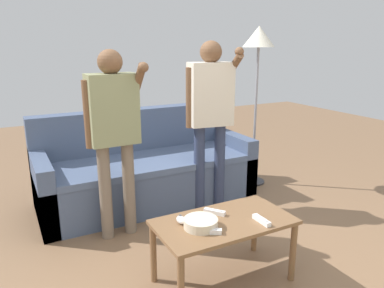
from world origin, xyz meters
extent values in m
plane|color=brown|center=(0.00, 0.00, 0.00)|extent=(12.00, 12.00, 0.00)
cube|color=#475675|center=(0.05, 1.46, 0.21)|extent=(2.15, 0.86, 0.42)
cube|color=#4D5D7E|center=(0.05, 1.39, 0.45)|extent=(1.87, 0.74, 0.06)
cube|color=#475675|center=(0.05, 1.80, 0.67)|extent=(2.15, 0.18, 0.50)
cube|color=#475675|center=(-0.95, 1.46, 0.31)|extent=(0.14, 0.86, 0.62)
cube|color=#475675|center=(1.06, 1.46, 0.31)|extent=(0.14, 0.86, 0.62)
cube|color=brown|center=(0.02, -0.04, 0.44)|extent=(0.92, 0.49, 0.03)
cylinder|color=brown|center=(0.45, -0.26, 0.21)|extent=(0.04, 0.04, 0.43)
cylinder|color=brown|center=(-0.40, 0.17, 0.21)|extent=(0.04, 0.04, 0.43)
cylinder|color=brown|center=(0.45, 0.17, 0.21)|extent=(0.04, 0.04, 0.43)
cylinder|color=beige|center=(-0.16, -0.06, 0.48)|extent=(0.22, 0.22, 0.06)
ellipsoid|color=white|center=(-0.25, 0.05, 0.48)|extent=(0.06, 0.09, 0.05)
cylinder|color=#4C4C51|center=(-0.25, 0.06, 0.51)|extent=(0.02, 0.02, 0.01)
cylinder|color=#2D2D33|center=(1.34, 1.38, 0.01)|extent=(0.28, 0.28, 0.02)
cylinder|color=gray|center=(1.34, 1.38, 0.78)|extent=(0.03, 0.03, 1.53)
cone|color=silver|center=(1.34, 1.38, 1.66)|extent=(0.35, 0.35, 0.22)
cylinder|color=#756656|center=(-0.52, 0.91, 0.40)|extent=(0.10, 0.10, 0.81)
cylinder|color=#756656|center=(-0.32, 0.91, 0.40)|extent=(0.10, 0.10, 0.81)
cube|color=gray|center=(-0.42, 0.91, 1.09)|extent=(0.39, 0.21, 0.56)
sphere|color=brown|center=(-0.42, 0.91, 1.45)|extent=(0.19, 0.19, 0.19)
cylinder|color=brown|center=(-0.61, 0.91, 1.06)|extent=(0.07, 0.07, 0.53)
cylinder|color=gray|center=(-0.23, 0.92, 1.19)|extent=(0.07, 0.07, 0.26)
cylinder|color=brown|center=(-0.23, 0.82, 1.33)|extent=(0.07, 0.22, 0.24)
sphere|color=brown|center=(-0.22, 0.72, 1.42)|extent=(0.08, 0.08, 0.08)
cylinder|color=#2D3856|center=(0.43, 1.04, 0.42)|extent=(0.11, 0.11, 0.84)
cylinder|color=#2D3856|center=(0.64, 1.01, 0.42)|extent=(0.11, 0.11, 0.84)
cube|color=beige|center=(0.53, 1.02, 1.13)|extent=(0.43, 0.27, 0.58)
sphere|color=brown|center=(0.53, 1.02, 1.51)|extent=(0.20, 0.20, 0.20)
cylinder|color=brown|center=(0.34, 1.06, 1.11)|extent=(0.07, 0.07, 0.55)
cylinder|color=beige|center=(0.73, 0.99, 1.24)|extent=(0.07, 0.07, 0.27)
cylinder|color=brown|center=(0.72, 0.91, 1.41)|extent=(0.11, 0.27, 0.22)
sphere|color=brown|center=(0.71, 0.83, 1.52)|extent=(0.08, 0.08, 0.08)
cube|color=white|center=(-0.15, -0.15, 0.47)|extent=(0.15, 0.11, 0.03)
cylinder|color=silver|center=(-0.18, -0.13, 0.49)|extent=(0.01, 0.01, 0.00)
cube|color=silver|center=(-0.11, -0.17, 0.49)|extent=(0.02, 0.02, 0.00)
cube|color=white|center=(0.22, -0.18, 0.47)|extent=(0.04, 0.16, 0.03)
cylinder|color=silver|center=(0.22, -0.15, 0.49)|extent=(0.01, 0.01, 0.00)
cube|color=silver|center=(0.22, -0.23, 0.49)|extent=(0.02, 0.02, 0.00)
cube|color=white|center=(0.02, 0.07, 0.47)|extent=(0.12, 0.14, 0.03)
cylinder|color=silver|center=(0.00, 0.09, 0.49)|extent=(0.01, 0.01, 0.00)
cube|color=silver|center=(0.04, 0.03, 0.49)|extent=(0.02, 0.02, 0.00)
camera|label=1|loc=(-1.19, -1.91, 1.59)|focal=34.47mm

